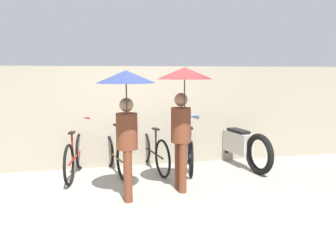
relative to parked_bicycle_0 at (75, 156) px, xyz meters
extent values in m
plane|color=gray|center=(1.12, -1.60, -0.38)|extent=(30.00, 30.00, 0.00)
cube|color=gray|center=(1.12, 0.52, 0.65)|extent=(11.30, 0.12, 2.06)
torus|color=black|center=(0.07, 0.49, -0.02)|extent=(0.15, 0.73, 0.73)
torus|color=black|center=(-0.07, -0.50, -0.02)|extent=(0.15, 0.73, 0.73)
cylinder|color=maroon|center=(0.00, -0.01, -0.02)|extent=(0.17, 1.00, 0.04)
cylinder|color=maroon|center=(-0.02, -0.18, 0.23)|extent=(0.04, 0.04, 0.49)
cube|color=black|center=(-0.02, -0.18, 0.49)|extent=(0.12, 0.21, 0.03)
cylinder|color=maroon|center=(0.07, 0.49, 0.32)|extent=(0.04, 0.04, 0.67)
cylinder|color=maroon|center=(0.07, 0.49, 0.66)|extent=(0.44, 0.09, 0.03)
torus|color=black|center=(0.64, 0.53, -0.05)|extent=(0.19, 0.66, 0.66)
torus|color=black|center=(0.85, -0.41, -0.05)|extent=(0.19, 0.66, 0.66)
cylinder|color=brown|center=(0.74, 0.06, -0.05)|extent=(0.24, 0.95, 0.04)
cylinder|color=brown|center=(0.78, -0.11, 0.26)|extent=(0.04, 0.04, 0.62)
cube|color=black|center=(0.78, -0.11, 0.59)|extent=(0.13, 0.21, 0.03)
cylinder|color=brown|center=(0.64, 0.53, 0.27)|extent=(0.04, 0.04, 0.64)
cylinder|color=brown|center=(0.64, 0.53, 0.59)|extent=(0.44, 0.12, 0.03)
torus|color=black|center=(1.39, 0.62, -0.02)|extent=(0.17, 0.72, 0.72)
torus|color=black|center=(1.59, -0.43, -0.02)|extent=(0.17, 0.72, 0.72)
cylinder|color=black|center=(1.49, 0.09, -0.02)|extent=(0.23, 1.06, 0.04)
cylinder|color=black|center=(1.52, -0.09, 0.22)|extent=(0.04, 0.04, 0.48)
cube|color=black|center=(1.52, -0.09, 0.48)|extent=(0.12, 0.21, 0.03)
cylinder|color=black|center=(1.39, 0.62, 0.32)|extent=(0.04, 0.04, 0.69)
cylinder|color=black|center=(1.39, 0.62, 0.67)|extent=(0.44, 0.11, 0.03)
torus|color=black|center=(2.35, 0.48, -0.04)|extent=(0.21, 0.67, 0.68)
torus|color=black|center=(2.12, -0.47, -0.04)|extent=(0.21, 0.67, 0.68)
cylinder|color=#19478C|center=(2.24, 0.01, -0.04)|extent=(0.26, 0.96, 0.04)
cylinder|color=#19478C|center=(2.20, -0.16, 0.21)|extent=(0.04, 0.04, 0.51)
cube|color=black|center=(2.20, -0.16, 0.49)|extent=(0.13, 0.22, 0.03)
cylinder|color=#19478C|center=(2.35, 0.48, 0.29)|extent=(0.04, 0.04, 0.67)
cylinder|color=#19478C|center=(2.35, 0.48, 0.63)|extent=(0.43, 0.13, 0.03)
cylinder|color=brown|center=(0.87, -1.28, 0.02)|extent=(0.13, 0.13, 0.80)
cylinder|color=brown|center=(0.86, -1.46, 0.02)|extent=(0.13, 0.13, 0.80)
cylinder|color=brown|center=(0.86, -1.37, 0.69)|extent=(0.32, 0.32, 0.54)
sphere|color=tan|center=(0.86, -1.37, 1.08)|extent=(0.21, 0.21, 0.21)
cylinder|color=#332D28|center=(0.85, -1.50, 1.06)|extent=(0.02, 0.02, 0.69)
cone|color=#19234C|center=(0.85, -1.50, 1.50)|extent=(0.85, 0.85, 0.18)
cylinder|color=brown|center=(1.73, -1.07, 0.03)|extent=(0.13, 0.13, 0.82)
cylinder|color=brown|center=(1.76, -1.25, 0.03)|extent=(0.13, 0.13, 0.82)
cylinder|color=brown|center=(1.75, -1.16, 0.72)|extent=(0.32, 0.32, 0.56)
sphere|color=#997051|center=(1.75, -1.16, 1.13)|extent=(0.21, 0.21, 0.21)
cylinder|color=#332D28|center=(1.76, -1.30, 1.10)|extent=(0.02, 0.02, 0.70)
cone|color=#591919|center=(1.76, -1.30, 1.54)|extent=(0.86, 0.86, 0.18)
torus|color=black|center=(3.17, 0.77, 0.02)|extent=(0.26, 0.80, 0.79)
torus|color=black|center=(3.43, -0.62, 0.02)|extent=(0.26, 0.80, 0.79)
cube|color=#ADA89E|center=(3.30, 0.08, 0.10)|extent=(0.38, 0.81, 0.44)
cube|color=black|center=(3.30, 0.08, 0.35)|extent=(0.31, 0.57, 0.06)
cylinder|color=#B2B2B7|center=(3.17, 0.77, 0.57)|extent=(0.58, 0.14, 0.03)
camera|label=1|loc=(0.45, -6.18, 1.56)|focal=35.00mm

